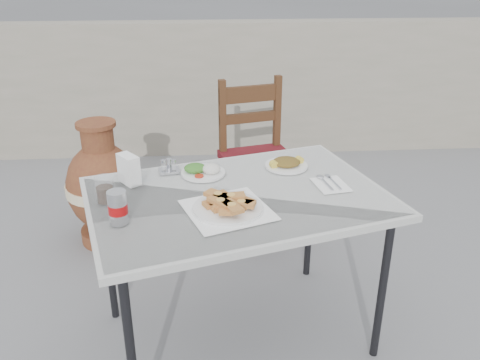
{
  "coord_description": "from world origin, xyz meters",
  "views": [
    {
      "loc": [
        -0.2,
        -2.1,
        1.77
      ],
      "look_at": [
        -0.06,
        -0.04,
        0.83
      ],
      "focal_mm": 38.0,
      "sensor_mm": 36.0,
      "label": 1
    }
  ],
  "objects": [
    {
      "name": "soda_can",
      "position": [
        -0.56,
        -0.32,
        0.86
      ],
      "size": [
        0.08,
        0.08,
        0.14
      ],
      "color": "silver",
      "rests_on": "cafe_table"
    },
    {
      "name": "cutlery_napkin",
      "position": [
        0.35,
        -0.01,
        0.79
      ],
      "size": [
        0.17,
        0.2,
        0.01
      ],
      "rotation": [
        0.0,
        0.0,
        0.17
      ],
      "color": "white",
      "rests_on": "cafe_table"
    },
    {
      "name": "napkin_holder",
      "position": [
        -0.56,
        0.06,
        0.86
      ],
      "size": [
        0.12,
        0.13,
        0.14
      ],
      "rotation": [
        0.0,
        0.0,
        0.66
      ],
      "color": "white",
      "rests_on": "cafe_table"
    },
    {
      "name": "pide_plate",
      "position": [
        -0.12,
        -0.24,
        0.82
      ],
      "size": [
        0.42,
        0.42,
        0.07
      ],
      "rotation": [
        0.0,
        0.0,
        0.35
      ],
      "color": "white",
      "rests_on": "cafe_table"
    },
    {
      "name": "back_wall",
      "position": [
        0.0,
        2.5,
        0.6
      ],
      "size": [
        6.0,
        0.25,
        1.2
      ],
      "primitive_type": "cube",
      "color": "gray",
      "rests_on": "ground"
    },
    {
      "name": "condiment_caddy",
      "position": [
        -0.39,
        0.17,
        0.81
      ],
      "size": [
        0.11,
        0.1,
        0.07
      ],
      "rotation": [
        0.0,
        0.0,
        0.2
      ],
      "color": "silver",
      "rests_on": "cafe_table"
    },
    {
      "name": "terracotta_urn",
      "position": [
        -0.87,
        0.89,
        0.38
      ],
      "size": [
        0.47,
        0.47,
        0.82
      ],
      "color": "brown",
      "rests_on": "ground"
    },
    {
      "name": "cafe_table",
      "position": [
        -0.07,
        -0.09,
        0.73
      ],
      "size": [
        1.49,
        1.2,
        0.79
      ],
      "rotation": [
        0.0,
        0.0,
        0.28
      ],
      "color": "black",
      "rests_on": "ground"
    },
    {
      "name": "ground",
      "position": [
        0.0,
        0.0,
        0.0
      ],
      "size": [
        80.0,
        80.0,
        0.0
      ],
      "primitive_type": "plane",
      "color": "slate",
      "rests_on": "ground"
    },
    {
      "name": "salad_chopped_plate",
      "position": [
        0.19,
        0.2,
        0.81
      ],
      "size": [
        0.21,
        0.21,
        0.05
      ],
      "color": "white",
      "rests_on": "cafe_table"
    },
    {
      "name": "salad_rice_plate",
      "position": [
        -0.23,
        0.14,
        0.81
      ],
      "size": [
        0.21,
        0.21,
        0.05
      ],
      "color": "white",
      "rests_on": "cafe_table"
    },
    {
      "name": "chair",
      "position": [
        0.13,
        0.99,
        0.53
      ],
      "size": [
        0.55,
        0.55,
        1.02
      ],
      "rotation": [
        0.0,
        0.0,
        0.25
      ],
      "color": "#33200E",
      "rests_on": "ground"
    },
    {
      "name": "cola_glass",
      "position": [
        -0.64,
        -0.13,
        0.84
      ],
      "size": [
        0.08,
        0.08,
        0.11
      ],
      "color": "white",
      "rests_on": "cafe_table"
    }
  ]
}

